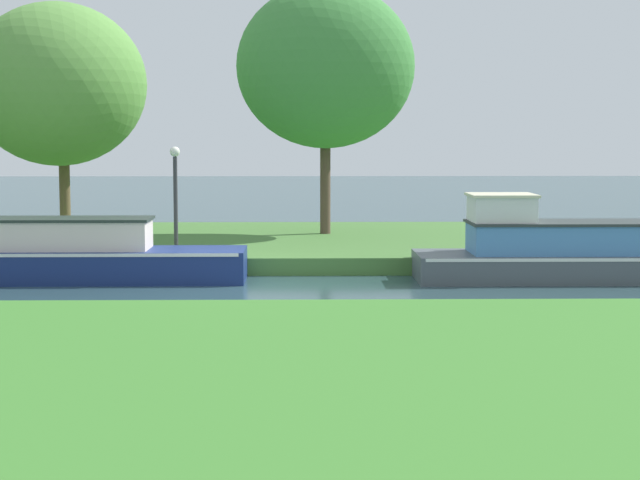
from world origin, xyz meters
TOP-DOWN VIEW (x-y plane):
  - ground_plane at (0.00, 0.00)m, footprint 120.00×120.00m
  - riverbank_far at (0.00, 7.00)m, footprint 72.00×10.00m
  - riverbank_near at (0.00, -9.00)m, footprint 72.00×10.00m
  - slate_barge at (8.10, 1.20)m, footprint 9.28×1.99m
  - navy_narrowboat at (-5.25, 1.20)m, footprint 10.24×1.67m
  - willow_tree_centre at (-5.57, 8.21)m, footprint 4.99×4.76m
  - willow_tree_right at (1.97, 7.73)m, footprint 4.96×3.66m
  - lamp_post at (-1.71, 3.24)m, footprint 0.24×0.24m
  - mooring_post_far at (-3.77, 2.30)m, footprint 0.16×0.16m

SIDE VIEW (x-z plane):
  - ground_plane at x=0.00m, z-range 0.00..0.00m
  - riverbank_far at x=0.00m, z-range 0.00..0.40m
  - riverbank_near at x=0.00m, z-range 0.00..0.40m
  - slate_barge at x=8.10m, z-range -0.37..1.54m
  - navy_narrowboat at x=-5.25m, z-range -0.10..1.30m
  - mooring_post_far at x=-3.77m, z-range 0.40..1.28m
  - lamp_post at x=-1.71m, z-range 0.76..3.28m
  - willow_tree_centre at x=-5.57m, z-range 1.35..7.86m
  - willow_tree_right at x=1.97m, z-range 1.60..8.58m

